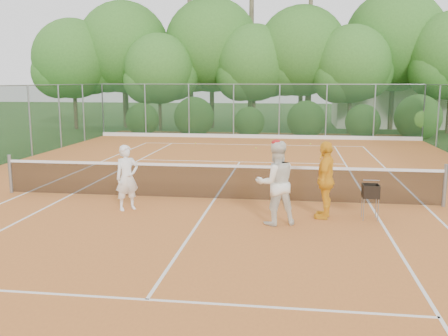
# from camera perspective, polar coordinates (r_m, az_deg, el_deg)

# --- Properties ---
(ground) EXTENTS (120.00, 120.00, 0.00)m
(ground) POSITION_cam_1_polar(r_m,az_deg,el_deg) (13.61, -1.07, -3.66)
(ground) COLOR #284C1B
(ground) RESTS_ON ground
(clay_court) EXTENTS (18.00, 36.00, 0.02)m
(clay_court) POSITION_cam_1_polar(r_m,az_deg,el_deg) (13.61, -1.07, -3.62)
(clay_court) COLOR #C16B2C
(clay_court) RESTS_ON ground
(club_building) EXTENTS (8.00, 5.00, 3.00)m
(club_building) POSITION_cam_1_polar(r_m,az_deg,el_deg) (37.74, 18.62, 6.83)
(club_building) COLOR beige
(club_building) RESTS_ON ground
(tennis_net) EXTENTS (11.97, 0.10, 1.10)m
(tennis_net) POSITION_cam_1_polar(r_m,az_deg,el_deg) (13.49, -1.08, -1.46)
(tennis_net) COLOR gray
(tennis_net) RESTS_ON clay_court
(player_white) EXTENTS (0.70, 0.68, 1.63)m
(player_white) POSITION_cam_1_polar(r_m,az_deg,el_deg) (12.57, -11.02, -1.09)
(player_white) COLOR white
(player_white) RESTS_ON clay_court
(player_center_grp) EXTENTS (1.10, 0.98, 1.91)m
(player_center_grp) POSITION_cam_1_polar(r_m,az_deg,el_deg) (11.12, 5.93, -1.69)
(player_center_grp) COLOR white
(player_center_grp) RESTS_ON clay_court
(player_yellow) EXTENTS (0.66, 1.13, 1.81)m
(player_yellow) POSITION_cam_1_polar(r_m,az_deg,el_deg) (11.84, 11.52, -1.33)
(player_yellow) COLOR yellow
(player_yellow) RESTS_ON clay_court
(ball_hopper) EXTENTS (0.36, 0.36, 0.82)m
(ball_hopper) POSITION_cam_1_polar(r_m,az_deg,el_deg) (11.99, 16.42, -2.63)
(ball_hopper) COLOR gray
(ball_hopper) RESTS_ON clay_court
(stray_ball_a) EXTENTS (0.07, 0.07, 0.07)m
(stray_ball_a) POSITION_cam_1_polar(r_m,az_deg,el_deg) (25.59, -3.27, 2.85)
(stray_ball_a) COLOR #C0D631
(stray_ball_a) RESTS_ON clay_court
(stray_ball_b) EXTENTS (0.07, 0.07, 0.07)m
(stray_ball_b) POSITION_cam_1_polar(r_m,az_deg,el_deg) (25.71, 9.85, 2.75)
(stray_ball_b) COLOR #C9EC37
(stray_ball_b) RESTS_ON clay_court
(stray_ball_c) EXTENTS (0.07, 0.07, 0.07)m
(stray_ball_c) POSITION_cam_1_polar(r_m,az_deg,el_deg) (23.73, 3.66, 2.29)
(stray_ball_c) COLOR #BAD631
(stray_ball_c) RESTS_ON clay_court
(court_markings) EXTENTS (11.03, 23.83, 0.01)m
(court_markings) POSITION_cam_1_polar(r_m,az_deg,el_deg) (13.60, -1.07, -3.57)
(court_markings) COLOR white
(court_markings) RESTS_ON clay_court
(fence_back) EXTENTS (18.07, 0.07, 3.00)m
(fence_back) POSITION_cam_1_polar(r_m,az_deg,el_deg) (28.19, 3.71, 6.49)
(fence_back) COLOR #19381E
(fence_back) RESTS_ON clay_court
(tropical_treeline) EXTENTS (32.10, 8.49, 15.03)m
(tropical_treeline) POSITION_cam_1_polar(r_m,az_deg,el_deg) (33.35, 6.99, 13.14)
(tropical_treeline) COLOR brown
(tropical_treeline) RESTS_ON ground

